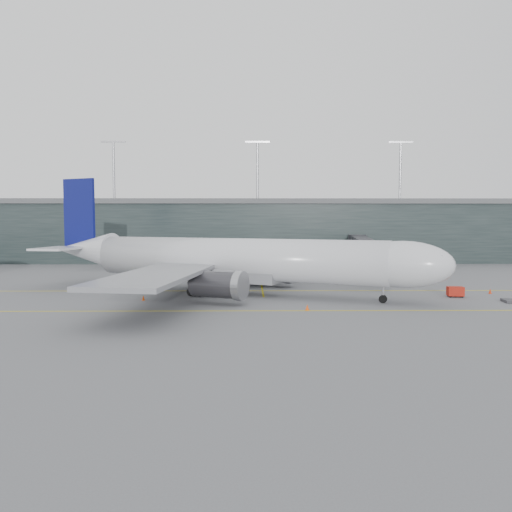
{
  "coord_description": "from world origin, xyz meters",
  "views": [
    {
      "loc": [
        3.28,
        -74.77,
        9.95
      ],
      "look_at": [
        4.07,
        -4.0,
        5.0
      ],
      "focal_mm": 35.0,
      "sensor_mm": 36.0,
      "label": 1
    }
  ],
  "objects": [
    {
      "name": "ground",
      "position": [
        0.0,
        0.0,
        0.0
      ],
      "size": [
        320.0,
        320.0,
        0.0
      ],
      "primitive_type": "plane",
      "color": "#5E5E63",
      "rests_on": "ground"
    },
    {
      "name": "taxiline_a",
      "position": [
        0.0,
        -4.0,
        0.01
      ],
      "size": [
        160.0,
        0.25,
        0.02
      ],
      "primitive_type": "cube",
      "color": "gold",
      "rests_on": "ground"
    },
    {
      "name": "taxiline_b",
      "position": [
        0.0,
        -20.0,
        0.01
      ],
      "size": [
        160.0,
        0.25,
        0.02
      ],
      "primitive_type": "cube",
      "color": "gold",
      "rests_on": "ground"
    },
    {
      "name": "taxiline_lead_main",
      "position": [
        5.0,
        20.0,
        0.01
      ],
      "size": [
        0.25,
        60.0,
        0.02
      ],
      "primitive_type": "cube",
      "color": "gold",
      "rests_on": "ground"
    },
    {
      "name": "terminal",
      "position": [
        -0.0,
        58.0,
        7.62
      ],
      "size": [
        240.0,
        36.0,
        29.0
      ],
      "color": "#1D2728",
      "rests_on": "ground"
    },
    {
      "name": "main_aircraft",
      "position": [
        0.78,
        -6.6,
        4.66
      ],
      "size": [
        56.44,
        52.01,
        16.61
      ],
      "rotation": [
        0.0,
        0.0,
        -0.42
      ],
      "color": "silver",
      "rests_on": "ground"
    },
    {
      "name": "jet_bridge",
      "position": [
        24.8,
        25.23,
        5.13
      ],
      "size": [
        10.02,
        44.89,
        6.85
      ],
      "rotation": [
        0.0,
        0.0,
        -0.15
      ],
      "color": "#26262A",
      "rests_on": "ground"
    },
    {
      "name": "gse_cart",
      "position": [
        30.17,
        -10.21,
        0.77
      ],
      "size": [
        2.14,
        1.48,
        1.38
      ],
      "rotation": [
        0.0,
        0.0,
        -0.1
      ],
      "color": "#A7180B",
      "rests_on": "ground"
    },
    {
      "name": "uld_a",
      "position": [
        -5.64,
        10.99,
        0.91
      ],
      "size": [
        2.28,
        2.03,
        1.73
      ],
      "rotation": [
        0.0,
        0.0,
        0.31
      ],
      "color": "#323236",
      "rests_on": "ground"
    },
    {
      "name": "uld_b",
      "position": [
        -2.49,
        11.18,
        1.02
      ],
      "size": [
        2.34,
        1.97,
        1.95
      ],
      "rotation": [
        0.0,
        0.0,
        -0.13
      ],
      "color": "#323236",
      "rests_on": "ground"
    },
    {
      "name": "uld_c",
      "position": [
        -1.27,
        10.65,
        0.92
      ],
      "size": [
        2.18,
        1.87,
        1.76
      ],
      "rotation": [
        0.0,
        0.0,
        -0.18
      ],
      "color": "#323236",
      "rests_on": "ground"
    },
    {
      "name": "cone_nose",
      "position": [
        36.23,
        -7.2,
        0.35
      ],
      "size": [
        0.43,
        0.43,
        0.69
      ],
      "primitive_type": "cone",
      "color": "red",
      "rests_on": "ground"
    },
    {
      "name": "cone_wing_stbd",
      "position": [
        9.62,
        -19.74,
        0.35
      ],
      "size": [
        0.44,
        0.44,
        0.7
      ],
      "primitive_type": "cone",
      "color": "#E94A0C",
      "rests_on": "ground"
    },
    {
      "name": "cone_wing_port",
      "position": [
        9.28,
        10.57,
        0.39
      ],
      "size": [
        0.49,
        0.49,
        0.77
      ],
      "primitive_type": "cone",
      "color": "#E0450C",
      "rests_on": "ground"
    },
    {
      "name": "cone_tail",
      "position": [
        -10.19,
        -12.54,
        0.32
      ],
      "size": [
        0.4,
        0.4,
        0.64
      ],
      "primitive_type": "cone",
      "color": "#FA530D",
      "rests_on": "ground"
    }
  ]
}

